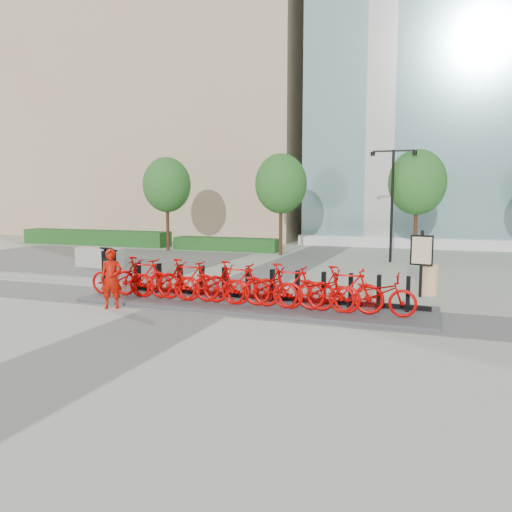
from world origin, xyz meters
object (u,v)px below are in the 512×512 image
(construction_barrel, at_px, (429,280))
(worker_red, at_px, (111,279))
(bike_0, at_px, (121,278))
(jersey_barrier, at_px, (99,258))
(kiosk, at_px, (109,269))
(map_sign, at_px, (422,253))

(construction_barrel, bearing_deg, worker_red, -148.47)
(bike_0, bearing_deg, worker_red, -154.54)
(worker_red, height_order, jersey_barrier, worker_red)
(kiosk, bearing_deg, bike_0, -36.72)
(bike_0, bearing_deg, map_sign, -69.01)
(bike_0, bearing_deg, kiosk, 52.67)
(kiosk, relative_size, worker_red, 0.84)
(worker_red, distance_m, jersey_barrier, 8.17)
(bike_0, height_order, kiosk, kiosk)
(construction_barrel, bearing_deg, map_sign, -119.55)
(bike_0, xyz_separation_m, jersey_barrier, (-4.61, 5.05, -0.19))
(kiosk, distance_m, jersey_barrier, 5.74)
(bike_0, relative_size, kiosk, 1.50)
(kiosk, height_order, worker_red, worker_red)
(jersey_barrier, distance_m, map_sign, 12.93)
(bike_0, height_order, jersey_barrier, bike_0)
(bike_0, relative_size, jersey_barrier, 0.92)
(bike_0, bearing_deg, construction_barrel, -67.13)
(kiosk, xyz_separation_m, worker_red, (1.49, -1.93, 0.07))
(bike_0, distance_m, jersey_barrier, 6.84)
(kiosk, relative_size, construction_barrel, 1.41)
(kiosk, height_order, construction_barrel, kiosk)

